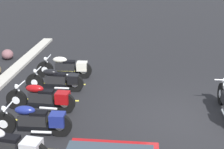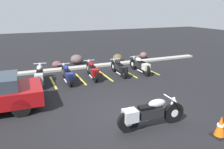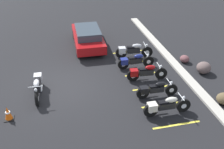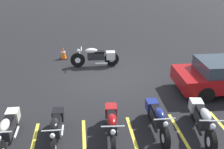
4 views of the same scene
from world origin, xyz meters
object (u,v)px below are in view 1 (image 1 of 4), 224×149
(parked_bike_0, at_px, (6,146))
(parked_bike_1, at_px, (35,120))
(parked_bike_2, at_px, (44,98))
(parked_bike_3, at_px, (57,80))
(landscape_rock_0, at_px, (7,54))
(parked_bike_4, at_px, (67,67))

(parked_bike_0, height_order, parked_bike_1, parked_bike_0)
(parked_bike_0, relative_size, parked_bike_2, 1.04)
(parked_bike_0, relative_size, parked_bike_3, 1.11)
(parked_bike_2, distance_m, landscape_rock_0, 5.96)
(parked_bike_2, height_order, parked_bike_3, parked_bike_2)
(parked_bike_4, bearing_deg, parked_bike_1, 91.11)
(parked_bike_0, bearing_deg, landscape_rock_0, -59.70)
(parked_bike_0, relative_size, landscape_rock_0, 3.95)
(parked_bike_3, xyz_separation_m, parked_bike_4, (1.31, -0.05, 0.02))
(parked_bike_0, height_order, landscape_rock_0, parked_bike_0)
(parked_bike_2, distance_m, parked_bike_3, 1.57)
(parked_bike_1, bearing_deg, parked_bike_0, 78.11)
(parked_bike_0, height_order, parked_bike_2, parked_bike_0)
(landscape_rock_0, bearing_deg, parked_bike_4, -123.63)
(parked_bike_2, height_order, landscape_rock_0, parked_bike_2)
(parked_bike_2, xyz_separation_m, landscape_rock_0, (5.05, 3.16, -0.22))
(parked_bike_1, bearing_deg, landscape_rock_0, -62.31)
(parked_bike_2, xyz_separation_m, parked_bike_3, (1.57, -0.04, -0.03))
(parked_bike_3, bearing_deg, parked_bike_2, 89.82)
(parked_bike_2, distance_m, parked_bike_4, 2.88)
(parked_bike_0, xyz_separation_m, parked_bike_4, (5.53, -0.19, -0.02))
(parked_bike_1, bearing_deg, parked_bike_2, -82.46)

